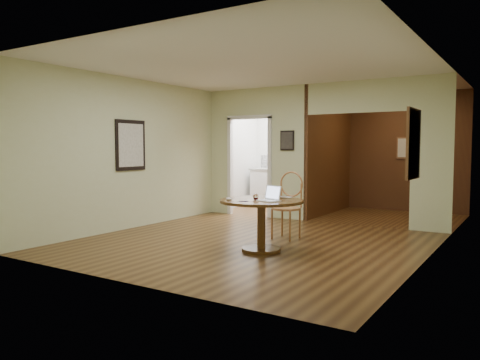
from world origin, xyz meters
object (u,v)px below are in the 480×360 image
Objects in this scene: dining_table at (261,213)px; chair at (288,201)px; closed_laptop at (280,197)px; open_laptop at (271,197)px.

chair is at bearing 96.04° from dining_table.
open_laptop is at bearing -90.05° from closed_laptop.
chair reaches higher than open_laptop.
open_laptop reaches higher than dining_table.
dining_table is 3.39× the size of open_laptop.
closed_laptop reaches higher than dining_table.
chair is at bearing 124.34° from open_laptop.
open_laptop is (0.30, -1.13, 0.19)m from chair.
dining_table is at bearing 179.35° from open_laptop.
chair is 3.11× the size of open_laptop.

